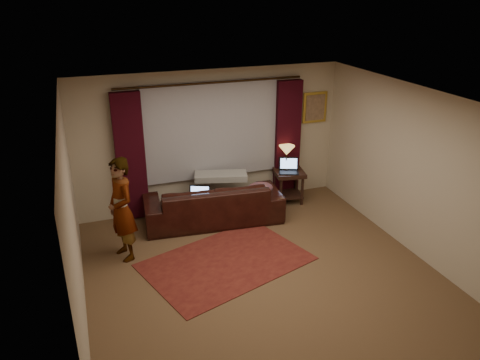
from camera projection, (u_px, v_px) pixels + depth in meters
name	position (u px, v px, depth m)	size (l,w,h in m)	color
floor	(261.00, 272.00, 6.98)	(5.00, 5.00, 0.01)	brown
ceiling	(264.00, 100.00, 5.97)	(5.00, 5.00, 0.02)	silver
wall_back	(211.00, 140.00, 8.64)	(5.00, 0.02, 2.60)	#BEB095
wall_front	(365.00, 298.00, 4.30)	(5.00, 0.02, 2.60)	#BEB095
wall_left	(72.00, 221.00, 5.69)	(0.02, 5.00, 2.60)	#BEB095
wall_right	(412.00, 170.00, 7.25)	(0.02, 5.00, 2.60)	#BEB095
sheer_curtain	(212.00, 131.00, 8.51)	(2.50, 0.05, 1.80)	#9B9BA2
drape_left	(130.00, 158.00, 8.12)	(0.50, 0.14, 2.30)	black
drape_right	(287.00, 140.00, 9.06)	(0.50, 0.14, 2.30)	black
curtain_rod	(212.00, 83.00, 8.13)	(0.04, 0.04, 3.40)	black
picture_frame	(315.00, 107.00, 9.09)	(0.50, 0.04, 0.60)	gold
sofa	(213.00, 196.00, 8.31)	(2.44, 1.05, 0.98)	black
throw_blanket	(221.00, 163.00, 8.42)	(0.95, 0.38, 0.11)	gray
clothing_pile	(260.00, 189.00, 8.34)	(0.47, 0.37, 0.20)	brown
laptop_sofa	(198.00, 196.00, 8.00)	(0.35, 0.39, 0.26)	black
area_rug	(226.00, 262.00, 7.22)	(2.41, 1.61, 0.01)	maroon
end_table	(289.00, 186.00, 9.13)	(0.55, 0.55, 0.64)	black
tiffany_lamp	(286.00, 158.00, 8.98)	(0.31, 0.31, 0.49)	olive
laptop_table	(289.00, 166.00, 8.88)	(0.36, 0.39, 0.26)	black
person	(122.00, 210.00, 7.06)	(0.48, 0.48, 1.64)	gray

